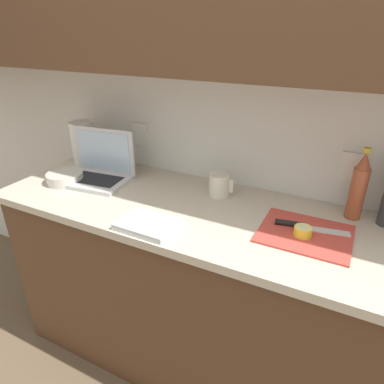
{
  "coord_description": "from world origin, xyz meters",
  "views": [
    {
      "loc": [
        0.23,
        -1.14,
        1.59
      ],
      "look_at": [
        -0.34,
        -0.01,
        0.98
      ],
      "focal_mm": 32.0,
      "sensor_mm": 36.0,
      "label": 1
    }
  ],
  "objects_px": {
    "knife": "(299,225)",
    "bottle_water_clear": "(359,187)",
    "bowl_white": "(65,178)",
    "measuring_cup": "(220,185)",
    "lemon_half_cut": "(303,231)",
    "laptop": "(99,168)",
    "cutting_board": "(305,233)",
    "paper_towel_roll": "(84,143)"
  },
  "relations": [
    {
      "from": "cutting_board",
      "to": "paper_towel_roll",
      "type": "bearing_deg",
      "value": 171.02
    },
    {
      "from": "cutting_board",
      "to": "bowl_white",
      "type": "xyz_separation_m",
      "value": [
        -1.14,
        -0.05,
        0.02
      ]
    },
    {
      "from": "knife",
      "to": "cutting_board",
      "type": "bearing_deg",
      "value": -51.97
    },
    {
      "from": "laptop",
      "to": "knife",
      "type": "bearing_deg",
      "value": -7.82
    },
    {
      "from": "knife",
      "to": "bottle_water_clear",
      "type": "xyz_separation_m",
      "value": [
        0.17,
        0.19,
        0.12
      ]
    },
    {
      "from": "laptop",
      "to": "cutting_board",
      "type": "distance_m",
      "value": 1.02
    },
    {
      "from": "knife",
      "to": "measuring_cup",
      "type": "relative_size",
      "value": 2.39
    },
    {
      "from": "cutting_board",
      "to": "measuring_cup",
      "type": "height_order",
      "value": "measuring_cup"
    },
    {
      "from": "laptop",
      "to": "measuring_cup",
      "type": "height_order",
      "value": "laptop"
    },
    {
      "from": "cutting_board",
      "to": "laptop",
      "type": "bearing_deg",
      "value": 177.05
    },
    {
      "from": "laptop",
      "to": "paper_towel_roll",
      "type": "height_order",
      "value": "laptop"
    },
    {
      "from": "lemon_half_cut",
      "to": "measuring_cup",
      "type": "bearing_deg",
      "value": 155.74
    },
    {
      "from": "lemon_half_cut",
      "to": "paper_towel_roll",
      "type": "bearing_deg",
      "value": 169.96
    },
    {
      "from": "lemon_half_cut",
      "to": "bottle_water_clear",
      "type": "relative_size",
      "value": 0.22
    },
    {
      "from": "measuring_cup",
      "to": "paper_towel_roll",
      "type": "xyz_separation_m",
      "value": [
        -0.83,
        0.04,
        0.07
      ]
    },
    {
      "from": "laptop",
      "to": "paper_towel_roll",
      "type": "distance_m",
      "value": 0.27
    },
    {
      "from": "laptop",
      "to": "knife",
      "type": "relative_size",
      "value": 1.29
    },
    {
      "from": "measuring_cup",
      "to": "paper_towel_roll",
      "type": "relative_size",
      "value": 0.48
    },
    {
      "from": "laptop",
      "to": "bowl_white",
      "type": "relative_size",
      "value": 2.02
    },
    {
      "from": "bottle_water_clear",
      "to": "measuring_cup",
      "type": "xyz_separation_m",
      "value": [
        -0.56,
        -0.06,
        -0.08
      ]
    },
    {
      "from": "knife",
      "to": "bowl_white",
      "type": "height_order",
      "value": "bowl_white"
    },
    {
      "from": "bowl_white",
      "to": "laptop",
      "type": "bearing_deg",
      "value": 40.07
    },
    {
      "from": "cutting_board",
      "to": "bottle_water_clear",
      "type": "bearing_deg",
      "value": 56.23
    },
    {
      "from": "measuring_cup",
      "to": "cutting_board",
      "type": "bearing_deg",
      "value": -21.26
    },
    {
      "from": "cutting_board",
      "to": "knife",
      "type": "bearing_deg",
      "value": 138.11
    },
    {
      "from": "knife",
      "to": "bowl_white",
      "type": "bearing_deg",
      "value": 174.02
    },
    {
      "from": "cutting_board",
      "to": "paper_towel_roll",
      "type": "xyz_separation_m",
      "value": [
        -1.24,
        0.2,
        0.11
      ]
    },
    {
      "from": "bowl_white",
      "to": "knife",
      "type": "bearing_deg",
      "value": 4.1
    },
    {
      "from": "laptop",
      "to": "cutting_board",
      "type": "bearing_deg",
      "value": -9.28
    },
    {
      "from": "laptop",
      "to": "measuring_cup",
      "type": "distance_m",
      "value": 0.62
    },
    {
      "from": "lemon_half_cut",
      "to": "measuring_cup",
      "type": "distance_m",
      "value": 0.45
    },
    {
      "from": "bottle_water_clear",
      "to": "bowl_white",
      "type": "xyz_separation_m",
      "value": [
        -1.29,
        -0.27,
        -0.11
      ]
    },
    {
      "from": "measuring_cup",
      "to": "bowl_white",
      "type": "distance_m",
      "value": 0.76
    },
    {
      "from": "cutting_board",
      "to": "lemon_half_cut",
      "type": "bearing_deg",
      "value": -105.91
    },
    {
      "from": "cutting_board",
      "to": "bowl_white",
      "type": "distance_m",
      "value": 1.14
    },
    {
      "from": "measuring_cup",
      "to": "bowl_white",
      "type": "bearing_deg",
      "value": -163.74
    },
    {
      "from": "lemon_half_cut",
      "to": "bowl_white",
      "type": "bearing_deg",
      "value": -178.46
    },
    {
      "from": "knife",
      "to": "bottle_water_clear",
      "type": "bearing_deg",
      "value": 37.29
    },
    {
      "from": "measuring_cup",
      "to": "laptop",
      "type": "bearing_deg",
      "value": -169.91
    },
    {
      "from": "knife",
      "to": "lemon_half_cut",
      "type": "distance_m",
      "value": 0.06
    },
    {
      "from": "laptop",
      "to": "measuring_cup",
      "type": "bearing_deg",
      "value": 3.76
    },
    {
      "from": "paper_towel_roll",
      "to": "bottle_water_clear",
      "type": "bearing_deg",
      "value": 0.83
    }
  ]
}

